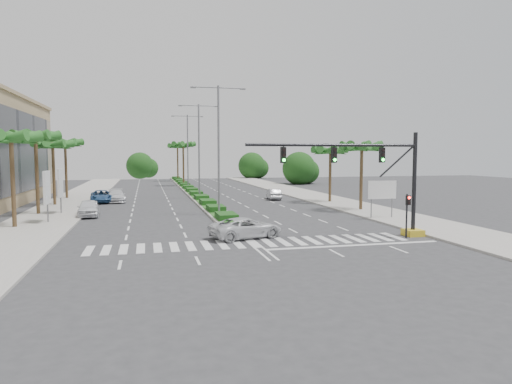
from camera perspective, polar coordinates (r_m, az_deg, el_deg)
ground at (r=29.42m, az=-0.36°, el=-6.42°), size 160.00×160.00×0.00m
footpath_right at (r=53.11m, az=10.73°, el=-1.43°), size 6.00×120.00×0.15m
footpath_left at (r=49.18m, az=-23.58°, el=-2.23°), size 6.00×120.00×0.15m
median at (r=73.61m, az=-8.41°, el=0.31°), size 2.20×75.00×0.20m
median_grass at (r=73.60m, az=-8.41°, el=0.41°), size 1.80×75.00×0.04m
signal_gantry at (r=32.35m, az=15.84°, el=0.59°), size 12.60×1.20×7.20m
pedestrian_signal at (r=32.58m, az=18.40°, el=-1.94°), size 0.28×0.36×3.00m
direction_sign at (r=41.44m, az=15.48°, el=0.07°), size 2.70×0.11×3.40m
billboard_near at (r=40.96m, az=-24.68°, el=0.47°), size 0.18×2.10×4.35m
billboard_far at (r=46.85m, az=-23.27°, el=1.00°), size 0.18×2.10×4.35m
palm_left_near at (r=39.38m, az=-28.29°, el=5.62°), size 4.57×4.68×7.55m
palm_left_mid at (r=47.17m, az=-25.85°, el=5.94°), size 4.57×4.68×7.95m
palm_left_far at (r=55.00m, az=-24.06°, el=5.15°), size 4.57×4.68×7.35m
palm_left_end at (r=62.89m, az=-22.75°, el=5.44°), size 4.57×4.68×7.75m
palm_right_near at (r=47.10m, az=13.09°, el=5.23°), size 4.57×4.68×7.05m
palm_right_far at (r=54.36m, az=9.28°, el=4.90°), size 4.57×4.68×6.75m
palm_median_a at (r=83.37m, az=-9.09°, el=5.68°), size 4.57×4.68×8.05m
palm_median_b at (r=98.33m, az=-9.79°, el=5.51°), size 4.57×4.68×8.05m
streetlight_near at (r=42.63m, az=-4.70°, el=6.21°), size 5.10×0.25×12.00m
streetlight_mid at (r=58.48m, az=-7.14°, el=5.78°), size 5.10×0.25×12.00m
streetlight_far at (r=74.40m, az=-8.54°, el=5.53°), size 5.10×0.25×12.00m
car_parked_a at (r=44.56m, az=-20.21°, el=-1.91°), size 2.13×4.65×1.54m
car_parked_b at (r=45.24m, az=-20.11°, el=-1.97°), size 1.57×3.96×1.28m
car_parked_c at (r=56.92m, az=-18.78°, el=-0.53°), size 2.91×5.47×1.46m
car_parked_d at (r=57.05m, az=-17.10°, el=-0.46°), size 2.60×5.30×1.48m
car_crossing at (r=31.16m, az=-1.25°, el=-4.49°), size 5.51×3.70×1.40m
car_right at (r=57.80m, az=2.24°, el=-0.26°), size 1.88×4.23×1.35m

